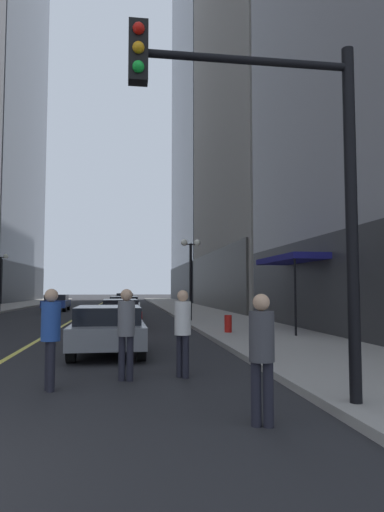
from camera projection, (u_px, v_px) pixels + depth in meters
ground_plane at (90, 310)px, 38.25m from camera, size 200.00×200.00×0.00m
sidewalk_right at (187, 309)px, 39.42m from camera, size 4.50×78.00×0.15m
lane_centre_stripe at (90, 310)px, 38.25m from camera, size 0.16×70.00×0.01m
building_right_far at (229, 107)px, 67.45m from camera, size 14.63×26.00×57.27m
storefront_awning_right at (291, 260)px, 18.59m from camera, size 1.60×4.75×3.12m
car_grey at (108, 328)px, 12.72m from camera, size 2.01×4.31×1.32m
car_red at (120, 312)px, 20.82m from camera, size 1.87×4.75×1.32m
car_white at (125, 306)px, 28.43m from camera, size 2.02×4.62×1.32m
car_blue at (56, 302)px, 36.89m from camera, size 1.96×4.52×1.32m
car_silver at (125, 299)px, 47.68m from camera, size 2.01×4.48×1.32m
pedestrian_in_white_shirt at (183, 326)px, 9.37m from camera, size 0.48×0.48×1.78m
pedestrian_in_blue_hoodie at (51, 331)px, 8.17m from camera, size 0.45×0.45×1.81m
pedestrian_with_orange_bag at (262, 348)px, 6.07m from camera, size 0.44×0.44×1.74m
pedestrian_in_grey_suit at (126, 327)px, 9.05m from camera, size 0.41×0.41×1.80m
traffic_light_near_right at (284, 158)px, 6.75m from camera, size 3.43×0.35×5.65m
street_lamp_left_far at (1, 269)px, 34.41m from camera, size 1.06×0.36×4.43m
street_lamp_right_mid at (191, 261)px, 24.19m from camera, size 1.06×0.36×4.43m
fire_hydrant_right at (228, 326)px, 17.37m from camera, size 0.28×0.28×0.80m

